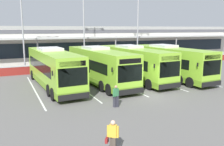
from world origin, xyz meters
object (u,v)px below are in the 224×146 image
(coach_bus_left_centre, at_px, (99,66))
(lamp_post_west, at_px, (22,23))
(coach_bus_leftmost, at_px, (53,69))
(pedestrian_in_dark_coat, at_px, (116,95))
(coach_bus_centre, at_px, (133,64))
(coach_bus_right_centre, at_px, (169,63))
(lamp_post_east, at_px, (138,24))
(pedestrian_with_handbag, at_px, (113,136))
(lamp_post_centre, at_px, (84,24))

(coach_bus_left_centre, relative_size, lamp_post_west, 1.12)
(coach_bus_leftmost, height_order, coach_bus_left_centre, same)
(coach_bus_left_centre, bearing_deg, pedestrian_in_dark_coat, -102.70)
(coach_bus_centre, relative_size, coach_bus_right_centre, 1.00)
(coach_bus_centre, bearing_deg, lamp_post_east, 57.89)
(coach_bus_right_centre, relative_size, pedestrian_in_dark_coat, 7.57)
(pedestrian_with_handbag, height_order, lamp_post_east, lamp_post_east)
(coach_bus_left_centre, relative_size, lamp_post_east, 1.12)
(coach_bus_left_centre, bearing_deg, coach_bus_leftmost, 174.73)
(coach_bus_left_centre, height_order, lamp_post_centre, lamp_post_centre)
(lamp_post_west, distance_m, lamp_post_centre, 8.59)
(coach_bus_leftmost, relative_size, lamp_post_west, 1.12)
(coach_bus_right_centre, distance_m, pedestrian_in_dark_coat, 12.27)
(coach_bus_centre, bearing_deg, coach_bus_left_centre, -176.38)
(pedestrian_with_handbag, height_order, lamp_post_centre, lamp_post_centre)
(coach_bus_left_centre, xyz_separation_m, pedestrian_with_handbag, (-4.74, -13.72, -0.93))
(coach_bus_leftmost, height_order, pedestrian_with_handbag, coach_bus_leftmost)
(coach_bus_leftmost, distance_m, lamp_post_east, 18.96)
(lamp_post_west, bearing_deg, pedestrian_in_dark_coat, -75.48)
(coach_bus_centre, distance_m, lamp_post_west, 15.30)
(coach_bus_left_centre, xyz_separation_m, coach_bus_centre, (4.16, 0.26, 0.00))
(pedestrian_with_handbag, bearing_deg, coach_bus_leftmost, 89.52)
(pedestrian_in_dark_coat, bearing_deg, coach_bus_centre, 53.47)
(lamp_post_west, bearing_deg, pedestrian_with_handbag, -86.01)
(coach_bus_centre, xyz_separation_m, coach_bus_right_centre, (4.08, -0.90, 0.00))
(coach_bus_leftmost, bearing_deg, pedestrian_in_dark_coat, -70.47)
(coach_bus_left_centre, xyz_separation_m, lamp_post_centre, (2.11, 11.45, 4.50))
(coach_bus_centre, xyz_separation_m, lamp_post_centre, (-2.06, 11.19, 4.50))
(pedestrian_with_handbag, xyz_separation_m, lamp_post_east, (15.43, 24.38, 5.43))
(lamp_post_west, bearing_deg, coach_bus_right_centre, -36.87)
(lamp_post_west, xyz_separation_m, lamp_post_east, (17.11, 0.30, 0.00))
(coach_bus_centre, height_order, lamp_post_centre, lamp_post_centre)
(coach_bus_right_centre, height_order, pedestrian_with_handbag, coach_bus_right_centre)
(coach_bus_leftmost, relative_size, pedestrian_in_dark_coat, 7.57)
(lamp_post_centre, xyz_separation_m, lamp_post_east, (8.58, -0.79, 0.00))
(coach_bus_centre, height_order, lamp_post_east, lamp_post_east)
(coach_bus_left_centre, xyz_separation_m, lamp_post_east, (10.69, 10.66, 4.50))
(lamp_post_centre, height_order, lamp_post_east, same)
(coach_bus_right_centre, bearing_deg, pedestrian_in_dark_coat, -144.70)
(lamp_post_centre, bearing_deg, lamp_post_west, -172.72)
(coach_bus_centre, xyz_separation_m, lamp_post_east, (6.53, 10.40, 4.50))
(lamp_post_east, bearing_deg, lamp_post_centre, 174.74)
(lamp_post_centre, bearing_deg, coach_bus_right_centre, -63.07)
(coach_bus_leftmost, distance_m, lamp_post_centre, 13.68)
(pedestrian_with_handbag, relative_size, lamp_post_west, 0.15)
(pedestrian_with_handbag, relative_size, lamp_post_east, 0.15)
(coach_bus_centre, relative_size, lamp_post_centre, 1.12)
(coach_bus_leftmost, bearing_deg, pedestrian_with_handbag, -90.48)
(coach_bus_centre, relative_size, pedestrian_with_handbag, 7.57)
(coach_bus_centre, height_order, lamp_post_west, lamp_post_west)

